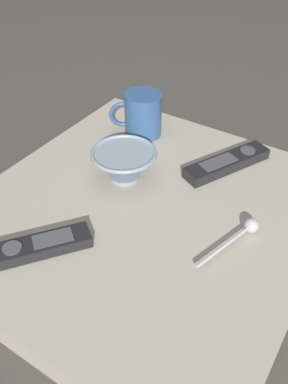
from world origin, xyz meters
name	(u,v)px	position (x,y,z in m)	size (l,w,h in m)	color
ground_plane	(145,225)	(0.00, 0.00, 0.00)	(6.00, 6.00, 0.00)	#47423D
table	(145,216)	(0.00, 0.00, 0.02)	(0.61, 0.65, 0.05)	#B7AD99
cereal_bowl	(124,163)	(0.08, -0.05, 0.08)	(0.13, 0.13, 0.06)	#8C9EAD
coffee_mug	(142,115)	(0.15, -0.21, 0.10)	(0.11, 0.09, 0.10)	#33598C
teaspoon	(246,229)	(-0.18, -0.03, 0.06)	(0.05, 0.15, 0.03)	silver
tv_remote_near	(41,246)	(0.09, 0.18, 0.06)	(0.13, 0.16, 0.02)	black
tv_remote_far	(227,163)	(-0.08, -0.20, 0.06)	(0.13, 0.20, 0.03)	black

